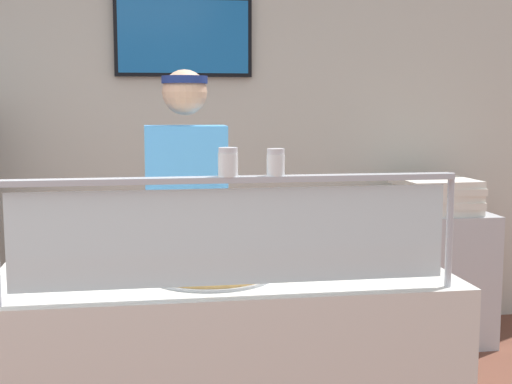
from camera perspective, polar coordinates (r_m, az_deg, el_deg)
name	(u,v)px	position (r m, az deg, el deg)	size (l,w,h in m)	color
shop_rear_unit	(187,139)	(4.84, -5.65, 4.38)	(6.14, 0.13, 2.70)	beige
sneeze_guard	(234,220)	(2.35, -1.82, -2.30)	(1.57, 0.06, 0.41)	#B2B5BC
pizza_tray	(212,272)	(2.66, -3.63, -6.58)	(0.47, 0.47, 0.04)	#9EA0A8
pizza_server	(201,268)	(2.63, -4.56, -6.25)	(0.07, 0.28, 0.01)	#ADAFB7
parmesan_shaker	(228,164)	(2.32, -2.30, 2.31)	(0.07, 0.07, 0.10)	white
pepper_flake_shaker	(276,164)	(2.34, 1.63, 2.31)	(0.06, 0.06, 0.09)	white
worker_figure	(187,230)	(3.33, -5.63, -3.10)	(0.41, 0.50, 1.76)	#23232D
prep_shelf	(434,277)	(4.88, 14.34, -6.74)	(0.70, 0.55, 0.88)	#B7BABF
pizza_box_stack	(436,195)	(4.78, 14.53, -0.28)	(0.51, 0.50, 0.22)	silver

